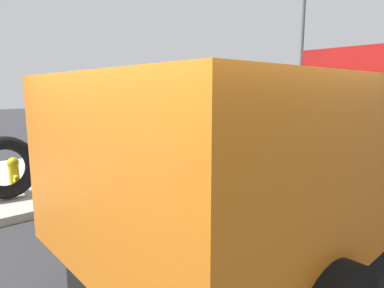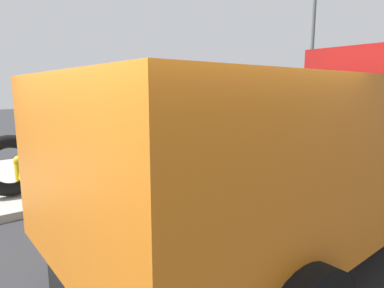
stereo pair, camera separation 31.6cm
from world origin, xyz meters
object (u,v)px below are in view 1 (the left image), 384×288
(stop_sign, at_px, (162,114))
(street_light_pole, at_px, (301,59))
(dump_truck_orange, at_px, (330,136))
(fire_hydrant, at_px, (14,174))
(loose_tire, at_px, (5,168))

(stop_sign, distance_m, street_light_pole, 6.44)
(stop_sign, height_order, dump_truck_orange, dump_truck_orange)
(fire_hydrant, relative_size, loose_tire, 0.61)
(fire_hydrant, relative_size, street_light_pole, 0.12)
(street_light_pole, bearing_deg, loose_tire, 177.43)
(fire_hydrant, height_order, street_light_pole, street_light_pole)
(stop_sign, bearing_deg, fire_hydrant, 167.85)
(loose_tire, relative_size, street_light_pole, 0.19)
(fire_hydrant, height_order, stop_sign, stop_sign)
(fire_hydrant, xyz_separation_m, dump_truck_orange, (3.01, -5.14, 1.06))
(loose_tire, xyz_separation_m, street_light_pole, (9.67, -0.43, 2.58))
(stop_sign, relative_size, street_light_pole, 0.34)
(loose_tire, height_order, street_light_pole, street_light_pole)
(fire_hydrant, height_order, dump_truck_orange, dump_truck_orange)
(loose_tire, height_order, dump_truck_orange, dump_truck_orange)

